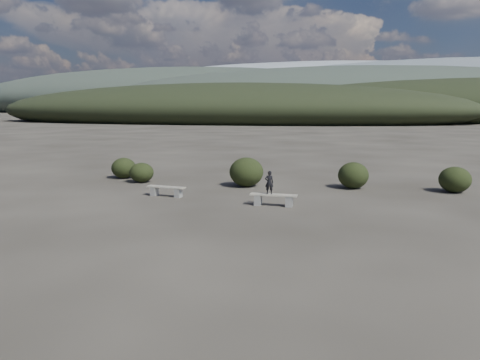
# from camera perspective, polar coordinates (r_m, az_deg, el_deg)

# --- Properties ---
(ground) EXTENTS (1200.00, 1200.00, 0.00)m
(ground) POSITION_cam_1_polar(r_m,az_deg,el_deg) (13.68, -5.71, -6.72)
(ground) COLOR #2B2721
(ground) RESTS_ON ground
(bench_left) EXTENTS (1.70, 0.53, 0.42)m
(bench_left) POSITION_cam_1_polar(r_m,az_deg,el_deg) (19.50, -9.00, -1.26)
(bench_left) COLOR slate
(bench_left) RESTS_ON ground
(bench_right) EXTENTS (1.77, 0.37, 0.44)m
(bench_right) POSITION_cam_1_polar(r_m,az_deg,el_deg) (17.50, 4.10, -2.31)
(bench_right) COLOR slate
(bench_right) RESTS_ON ground
(seated_person) EXTENTS (0.37, 0.30, 0.88)m
(seated_person) POSITION_cam_1_polar(r_m,az_deg,el_deg) (17.42, 3.58, -0.31)
(seated_person) COLOR black
(seated_person) RESTS_ON bench_right
(shrub_a) EXTENTS (1.17, 1.17, 0.96)m
(shrub_a) POSITION_cam_1_polar(r_m,az_deg,el_deg) (23.29, -11.90, 0.89)
(shrub_a) COLOR black
(shrub_a) RESTS_ON ground
(shrub_b) EXTENTS (1.57, 1.57, 1.35)m
(shrub_b) POSITION_cam_1_polar(r_m,az_deg,el_deg) (21.60, 0.78, 0.98)
(shrub_b) COLOR black
(shrub_b) RESTS_ON ground
(shrub_d) EXTENTS (1.36, 1.36, 1.19)m
(shrub_d) POSITION_cam_1_polar(r_m,az_deg,el_deg) (21.71, 13.65, 0.56)
(shrub_d) COLOR black
(shrub_d) RESTS_ON ground
(shrub_e) EXTENTS (1.34, 1.34, 1.12)m
(shrub_e) POSITION_cam_1_polar(r_m,az_deg,el_deg) (22.16, 24.73, 0.05)
(shrub_e) COLOR black
(shrub_e) RESTS_ON ground
(shrub_f) EXTENTS (1.25, 1.25, 1.06)m
(shrub_f) POSITION_cam_1_polar(r_m,az_deg,el_deg) (24.83, -13.99, 1.43)
(shrub_f) COLOR black
(shrub_f) RESTS_ON ground
(mountain_ridges) EXTENTS (500.00, 400.00, 56.00)m
(mountain_ridges) POSITION_cam_1_polar(r_m,az_deg,el_deg) (351.73, 12.07, 10.03)
(mountain_ridges) COLOR black
(mountain_ridges) RESTS_ON ground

